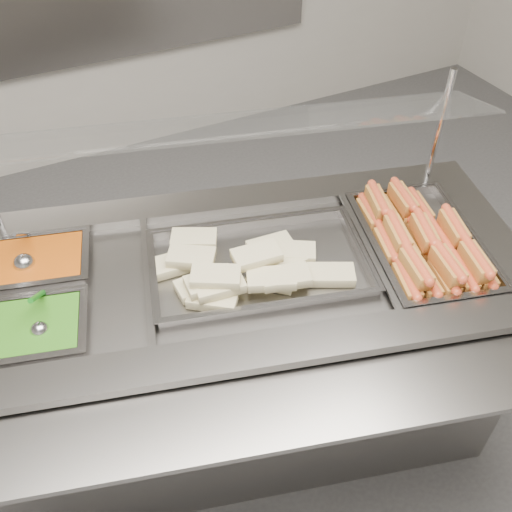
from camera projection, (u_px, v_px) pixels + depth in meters
name	position (u px, v px, depth m)	size (l,w,h in m)	color
steam_counter	(243.00, 349.00, 1.95)	(1.85, 1.18, 0.82)	slate
tray_rail	(274.00, 407.00, 1.37)	(1.64, 0.74, 0.05)	slate
sneeze_guard	(226.00, 129.00, 1.59)	(1.52, 0.65, 0.40)	silver
pan_hotdogs	(420.00, 248.00, 1.78)	(0.43, 0.56, 0.09)	gray
pan_wraps	(259.00, 267.00, 1.70)	(0.69, 0.51, 0.06)	gray
pan_beans	(41.00, 268.00, 1.71)	(0.32, 0.28, 0.09)	gray
pan_peas	(33.00, 335.00, 1.52)	(0.32, 0.28, 0.09)	gray
hotdogs_in_buns	(422.00, 240.00, 1.74)	(0.34, 0.52, 0.11)	#B06625
tortilla_wraps	(243.00, 269.00, 1.64)	(0.54, 0.42, 0.09)	#C3B383
ladle	(24.00, 262.00, 1.67)	(0.07, 0.17, 0.14)	#B1B1B6
serving_spoon	(39.00, 324.00, 1.49)	(0.07, 0.16, 0.13)	#B1B1B6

